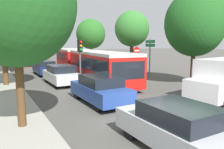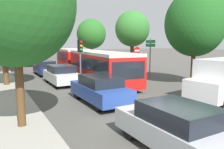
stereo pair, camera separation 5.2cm
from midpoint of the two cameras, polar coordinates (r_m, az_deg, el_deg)
name	(u,v)px [view 2 (the right image)]	position (r m, az deg, el deg)	size (l,w,h in m)	color
ground_plane	(172,120)	(9.54, 15.62, -11.36)	(200.00, 200.00, 0.00)	#4F4C47
articulated_bus	(87,62)	(20.69, -6.58, 3.39)	(4.03, 16.97, 2.50)	red
city_bus_rear	(25,54)	(36.80, -21.73, 4.90)	(2.76, 11.48, 2.46)	red
queued_car_silver	(176,128)	(6.77, 16.69, -13.12)	(1.73, 4.08, 1.42)	#B7BABF
queued_car_blue	(100,89)	(11.57, -3.07, -3.79)	(1.80, 4.24, 1.47)	#284799
queued_car_white	(61,75)	(17.22, -13.08, -0.01)	(1.83, 4.30, 1.49)	white
queued_car_navy	(45,68)	(22.81, -16.96, 1.70)	(1.73, 4.07, 1.41)	navy
traffic_light	(80,52)	(16.39, -8.18, 5.83)	(0.36, 0.38, 3.40)	#56595E
no_entry_sign	(137,57)	(20.35, 6.57, 4.55)	(0.70, 0.08, 2.82)	#56595E
direction_sign_post	(150,50)	(20.65, 10.03, 6.41)	(0.15, 1.40, 3.60)	#56595E
tree_left_near	(15,3)	(8.46, -23.92, 16.68)	(4.18, 4.18, 6.70)	#51381E
tree_left_mid	(3,30)	(17.58, -26.54, 10.47)	(4.66, 4.66, 6.38)	#51381E
tree_right_near	(195,25)	(17.77, 20.96, 11.97)	(4.47, 4.47, 7.08)	#51381E
tree_right_mid	(132,29)	(24.43, 5.38, 11.75)	(3.76, 3.76, 6.66)	#51381E
tree_right_far	(92,35)	(34.25, -5.25, 10.29)	(4.47, 4.47, 6.85)	#51381E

